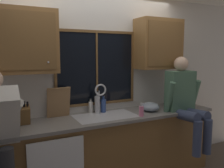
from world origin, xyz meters
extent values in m
cube|color=silver|center=(0.00, 0.06, 1.27)|extent=(5.55, 0.12, 2.55)
cube|color=black|center=(0.02, -0.01, 1.52)|extent=(1.10, 0.02, 0.95)
cube|color=brown|center=(0.02, -0.02, 2.02)|extent=(1.17, 0.02, 0.04)
cube|color=brown|center=(0.02, -0.02, 1.03)|extent=(1.17, 0.02, 0.04)
cube|color=brown|center=(-0.54, -0.02, 1.52)|extent=(0.03, 0.02, 0.95)
cube|color=brown|center=(0.59, -0.02, 1.52)|extent=(0.03, 0.02, 0.95)
cube|color=brown|center=(0.02, -0.02, 1.52)|extent=(0.02, 0.02, 0.95)
cube|color=brown|center=(0.00, -0.29, 0.44)|extent=(3.15, 0.58, 0.88)
cube|color=slate|center=(0.00, -0.31, 0.90)|extent=(3.21, 0.62, 0.04)
cube|color=olive|center=(-0.90, -0.17, 1.86)|extent=(0.68, 0.33, 0.72)
cube|color=brown|center=(-0.90, -0.34, 1.86)|extent=(0.60, 0.01, 0.62)
sphere|color=#B2B2B7|center=(-0.69, -0.34, 1.63)|extent=(0.02, 0.02, 0.02)
cube|color=olive|center=(0.94, -0.17, 1.86)|extent=(0.68, 0.33, 0.72)
cube|color=brown|center=(0.94, -0.34, 1.86)|extent=(0.60, 0.01, 0.62)
sphere|color=#B2B2B7|center=(1.14, -0.34, 1.63)|extent=(0.02, 0.02, 0.02)
cube|color=#B7B7BC|center=(0.02, -0.30, 0.91)|extent=(0.80, 0.46, 0.02)
cube|color=#9C9CA0|center=(-0.18, -0.30, 0.81)|extent=(0.36, 0.42, 0.20)
cube|color=#9C9CA0|center=(0.22, -0.30, 0.81)|extent=(0.36, 0.42, 0.20)
cube|color=#B7B7BC|center=(0.02, -0.30, 0.81)|extent=(0.04, 0.42, 0.20)
cylinder|color=silver|center=(0.02, -0.08, 1.07)|extent=(0.03, 0.03, 0.30)
torus|color=silver|center=(0.02, -0.14, 1.24)|extent=(0.16, 0.02, 0.16)
cylinder|color=silver|center=(0.10, -0.08, 0.97)|extent=(0.03, 0.03, 0.09)
cylinder|color=beige|center=(-1.04, -0.44, 1.18)|extent=(0.09, 0.52, 0.26)
cylinder|color=#384260|center=(1.02, -0.69, 0.90)|extent=(0.14, 0.43, 0.16)
cylinder|color=#384260|center=(1.20, -0.69, 0.90)|extent=(0.14, 0.43, 0.16)
cylinder|color=#384260|center=(1.02, -0.91, 0.65)|extent=(0.11, 0.11, 0.46)
cylinder|color=#384260|center=(1.20, -0.91, 0.65)|extent=(0.11, 0.11, 0.46)
cube|color=#4C7259|center=(1.11, -0.47, 1.20)|extent=(0.41, 0.22, 0.56)
sphere|color=beige|center=(1.11, -0.47, 1.58)|extent=(0.20, 0.20, 0.20)
cylinder|color=#4C7259|center=(0.88, -0.52, 1.12)|extent=(0.08, 0.20, 0.47)
cylinder|color=#4C7259|center=(1.34, -0.52, 1.12)|extent=(0.08, 0.20, 0.47)
cube|color=brown|center=(-0.96, -0.22, 1.02)|extent=(0.12, 0.18, 0.25)
cylinder|color=black|center=(-0.99, -0.27, 1.18)|extent=(0.02, 0.05, 0.09)
cylinder|color=black|center=(-0.96, -0.27, 1.17)|extent=(0.02, 0.04, 0.08)
cylinder|color=black|center=(-0.92, -0.27, 1.16)|extent=(0.02, 0.04, 0.06)
cube|color=#997047|center=(-0.53, -0.09, 1.11)|extent=(0.29, 0.10, 0.39)
ellipsoid|color=#8C99A8|center=(0.70, -0.34, 0.98)|extent=(0.26, 0.26, 0.13)
cylinder|color=pink|center=(0.43, -0.51, 0.98)|extent=(0.06, 0.06, 0.13)
cylinder|color=silver|center=(0.43, -0.51, 1.07)|extent=(0.02, 0.02, 0.04)
cylinder|color=silver|center=(0.43, -0.53, 1.09)|extent=(0.01, 0.04, 0.01)
cylinder|color=#B7B7BC|center=(-0.02, -0.13, 1.04)|extent=(0.07, 0.07, 0.24)
cylinder|color=#929296|center=(-0.02, -0.13, 1.19)|extent=(0.03, 0.03, 0.06)
cylinder|color=black|center=(-0.02, -0.13, 1.22)|extent=(0.04, 0.04, 0.01)
cylinder|color=silver|center=(-0.09, -0.07, 1.00)|extent=(0.06, 0.06, 0.15)
cylinder|color=#B3AFA7|center=(-0.09, -0.07, 1.09)|extent=(0.03, 0.03, 0.04)
cylinder|color=black|center=(-0.09, -0.07, 1.12)|extent=(0.03, 0.03, 0.01)
cylinder|color=#334C8C|center=(0.08, -0.11, 1.01)|extent=(0.07, 0.07, 0.18)
cylinder|color=navy|center=(0.08, -0.11, 1.12)|extent=(0.03, 0.03, 0.04)
cylinder|color=black|center=(0.08, -0.11, 1.15)|extent=(0.04, 0.04, 0.01)
camera|label=1|loc=(-1.21, -2.98, 1.73)|focal=37.48mm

